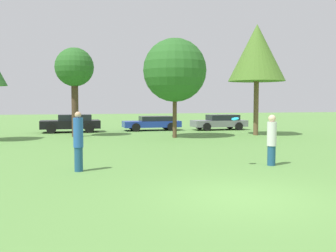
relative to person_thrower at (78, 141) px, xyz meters
name	(u,v)px	position (x,y,z in m)	size (l,w,h in m)	color
ground_plane	(243,197)	(3.64, -4.38, -0.98)	(120.00, 120.00, 0.00)	#5B8E42
person_thrower	(78,141)	(0.00, 0.00, 0.00)	(0.31, 0.31, 1.91)	navy
person_catcher	(272,139)	(6.54, -0.49, -0.06)	(0.33, 0.33, 1.77)	navy
frisbee	(235,119)	(5.19, -0.42, 0.67)	(0.26, 0.25, 0.13)	#19B2D8
tree_1	(74,69)	(0.11, 12.44, 3.27)	(2.41, 2.41, 5.57)	#473323
tree_2	(175,70)	(6.00, 10.27, 3.13)	(3.86, 3.86, 6.04)	brown
tree_3	(257,53)	(11.64, 10.66, 4.38)	(3.69, 3.69, 7.23)	brown
parked_car_black	(71,123)	(-0.10, 16.15, -0.29)	(4.18, 2.11, 1.28)	black
parked_car_blue	(153,123)	(5.92, 16.38, -0.38)	(4.36, 1.88, 1.09)	#1E389E
parked_car_grey	(220,122)	(11.15, 15.69, -0.35)	(4.23, 1.89, 1.18)	slate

